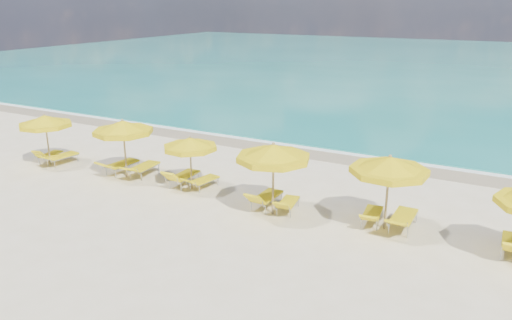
% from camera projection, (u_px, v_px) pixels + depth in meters
% --- Properties ---
extents(ground_plane, '(120.00, 120.00, 0.00)m').
position_uv_depth(ground_plane, '(237.00, 201.00, 18.68)').
color(ground_plane, beige).
extents(ocean, '(120.00, 80.00, 0.30)m').
position_uv_depth(ocean, '(443.00, 65.00, 58.90)').
color(ocean, '#15766C').
rests_on(ocean, ground).
extents(wet_sand_band, '(120.00, 2.60, 0.01)m').
position_uv_depth(wet_sand_band, '(312.00, 151.00, 24.88)').
color(wet_sand_band, tan).
rests_on(wet_sand_band, ground).
extents(foam_line, '(120.00, 1.20, 0.03)m').
position_uv_depth(foam_line, '(318.00, 147.00, 25.55)').
color(foam_line, white).
rests_on(foam_line, ground).
extents(whitecap_near, '(14.00, 0.36, 0.05)m').
position_uv_depth(whitecap_near, '(285.00, 106.00, 35.65)').
color(whitecap_near, white).
rests_on(whitecap_near, ground).
extents(whitecap_far, '(18.00, 0.30, 0.05)m').
position_uv_depth(whitecap_far, '(507.00, 107.00, 35.16)').
color(whitecap_far, white).
rests_on(whitecap_far, ground).
extents(umbrella_2, '(2.83, 2.83, 2.36)m').
position_uv_depth(umbrella_2, '(45.00, 122.00, 22.29)').
color(umbrella_2, '#9A804D').
rests_on(umbrella_2, ground).
extents(umbrella_3, '(2.79, 2.79, 2.53)m').
position_uv_depth(umbrella_3, '(123.00, 128.00, 20.63)').
color(umbrella_3, '#9A804D').
rests_on(umbrella_3, ground).
extents(umbrella_4, '(2.70, 2.70, 2.17)m').
position_uv_depth(umbrella_4, '(190.00, 144.00, 19.37)').
color(umbrella_4, '#9A804D').
rests_on(umbrella_4, ground).
extents(umbrella_5, '(2.78, 2.78, 2.62)m').
position_uv_depth(umbrella_5, '(273.00, 153.00, 16.91)').
color(umbrella_5, '#9A804D').
rests_on(umbrella_5, ground).
extents(umbrella_6, '(3.20, 3.20, 2.56)m').
position_uv_depth(umbrella_6, '(389.00, 166.00, 15.75)').
color(umbrella_6, '#9A804D').
rests_on(umbrella_6, ground).
extents(lounger_2_left, '(0.81, 1.61, 0.77)m').
position_uv_depth(lounger_2_left, '(50.00, 157.00, 23.27)').
color(lounger_2_left, '#A5A8AD').
rests_on(lounger_2_left, ground).
extents(lounger_2_right, '(0.83, 1.94, 0.71)m').
position_uv_depth(lounger_2_right, '(62.00, 159.00, 22.88)').
color(lounger_2_right, '#A5A8AD').
rests_on(lounger_2_right, ground).
extents(lounger_3_left, '(0.83, 2.04, 0.79)m').
position_uv_depth(lounger_3_left, '(121.00, 168.00, 21.69)').
color(lounger_3_left, '#A5A8AD').
rests_on(lounger_3_left, ground).
extents(lounger_3_right, '(0.78, 2.03, 0.73)m').
position_uv_depth(lounger_3_right, '(144.00, 170.00, 21.36)').
color(lounger_3_right, '#A5A8AD').
rests_on(lounger_3_right, ground).
extents(lounger_4_left, '(0.69, 1.90, 0.89)m').
position_uv_depth(lounger_4_left, '(184.00, 180.00, 20.25)').
color(lounger_4_left, '#A5A8AD').
rests_on(lounger_4_left, ground).
extents(lounger_4_right, '(0.82, 1.77, 0.68)m').
position_uv_depth(lounger_4_right, '(204.00, 183.00, 19.92)').
color(lounger_4_right, '#A5A8AD').
rests_on(lounger_4_right, ground).
extents(lounger_5_left, '(0.69, 1.92, 0.88)m').
position_uv_depth(lounger_5_left, '(266.00, 201.00, 18.07)').
color(lounger_5_left, '#A5A8AD').
rests_on(lounger_5_left, ground).
extents(lounger_5_right, '(0.79, 1.71, 0.73)m').
position_uv_depth(lounger_5_right, '(288.00, 206.00, 17.69)').
color(lounger_5_right, '#A5A8AD').
rests_on(lounger_5_right, ground).
extents(lounger_6_left, '(0.75, 1.78, 0.71)m').
position_uv_depth(lounger_6_left, '(372.00, 218.00, 16.76)').
color(lounger_6_left, '#A5A8AD').
rests_on(lounger_6_left, ground).
extents(lounger_6_right, '(0.69, 2.07, 0.79)m').
position_uv_depth(lounger_6_right, '(403.00, 222.00, 16.34)').
color(lounger_6_right, '#A5A8AD').
rests_on(lounger_6_right, ground).
extents(lounger_7_left, '(0.65, 1.80, 0.82)m').
position_uv_depth(lounger_7_left, '(512.00, 248.00, 14.70)').
color(lounger_7_left, '#A5A8AD').
rests_on(lounger_7_left, ground).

